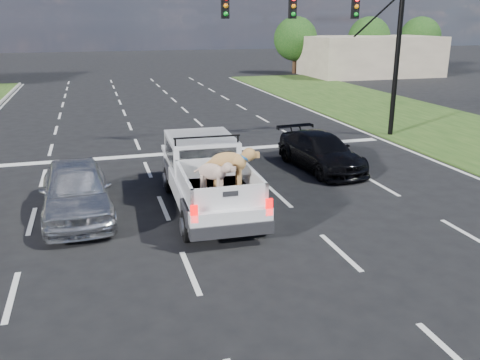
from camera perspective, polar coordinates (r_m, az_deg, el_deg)
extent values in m
plane|color=black|center=(11.36, 3.20, -9.16)|extent=(160.00, 160.00, 0.00)
cube|color=silver|center=(16.46, -21.72, -1.75)|extent=(0.12, 60.00, 0.01)
cube|color=silver|center=(16.45, -9.55, -0.72)|extent=(0.12, 60.00, 0.01)
cube|color=silver|center=(17.16, 2.11, 0.30)|extent=(0.12, 60.00, 0.01)
cube|color=silver|center=(18.52, 12.45, 1.19)|extent=(0.12, 60.00, 0.01)
cube|color=silver|center=(20.43, 21.26, 1.92)|extent=(0.15, 60.00, 0.01)
cube|color=silver|center=(20.49, -6.07, 3.09)|extent=(17.00, 0.45, 0.01)
cylinder|color=black|center=(23.96, 17.22, 13.00)|extent=(0.22, 0.22, 7.00)
cube|color=black|center=(22.79, 12.83, 18.43)|extent=(0.30, 0.18, 0.95)
cube|color=black|center=(21.60, 5.93, 18.82)|extent=(0.30, 0.18, 0.95)
cube|color=black|center=(20.72, -1.69, 18.96)|extent=(0.30, 0.18, 0.95)
cube|color=#C1B193|center=(50.54, 14.44, 13.32)|extent=(12.00, 7.00, 3.60)
cylinder|color=#332114|center=(51.52, 6.16, 13.03)|extent=(0.44, 0.44, 2.16)
sphere|color=#0F370F|center=(51.40, 6.24, 15.49)|extent=(4.20, 4.20, 4.20)
cylinder|color=#332114|center=(55.04, 14.09, 12.90)|extent=(0.44, 0.44, 2.16)
sphere|color=#0F370F|center=(54.92, 14.27, 15.20)|extent=(4.20, 4.20, 4.20)
cylinder|color=#332114|center=(58.26, 19.34, 12.69)|extent=(0.44, 0.44, 2.16)
sphere|color=#0F370F|center=(58.15, 19.57, 14.86)|extent=(4.20, 4.20, 4.20)
cylinder|color=black|center=(12.25, -5.76, -5.15)|extent=(0.31, 0.79, 0.78)
cylinder|color=black|center=(12.61, 2.31, -4.39)|extent=(0.31, 0.79, 0.78)
cylinder|color=black|center=(15.80, -7.88, 0.05)|extent=(0.31, 0.79, 0.78)
cylinder|color=black|center=(16.08, -1.55, 0.53)|extent=(0.31, 0.79, 0.78)
cube|color=silver|center=(14.09, -3.43, -0.76)|extent=(2.13, 5.51, 0.53)
cube|color=silver|center=(15.10, -4.41, 3.29)|extent=(1.97, 2.42, 0.88)
cube|color=black|center=(13.99, -3.58, 2.27)|extent=(1.59, 0.08, 0.64)
cylinder|color=black|center=(13.97, -3.73, 4.85)|extent=(1.85, 0.11, 0.05)
cube|color=black|center=(12.89, -2.42, -1.40)|extent=(1.91, 2.68, 0.06)
cube|color=silver|center=(12.66, -6.30, -0.44)|extent=(0.17, 2.62, 0.53)
cube|color=silver|center=(13.00, 1.34, 0.15)|extent=(0.17, 2.62, 0.53)
cube|color=silver|center=(11.62, -1.13, -1.99)|extent=(1.83, 0.14, 0.53)
cube|color=#FC0507|center=(11.35, -5.17, -3.82)|extent=(0.17, 0.07, 0.41)
cube|color=#FC0507|center=(11.73, 3.28, -3.06)|extent=(0.17, 0.07, 0.41)
cube|color=black|center=(11.76, -0.95, -5.52)|extent=(1.98, 0.37, 0.31)
imported|color=#B6B8BE|center=(14.25, -17.95, -1.08)|extent=(2.00, 4.51, 1.51)
imported|color=black|center=(18.28, 9.06, 3.19)|extent=(2.15, 4.48, 1.26)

